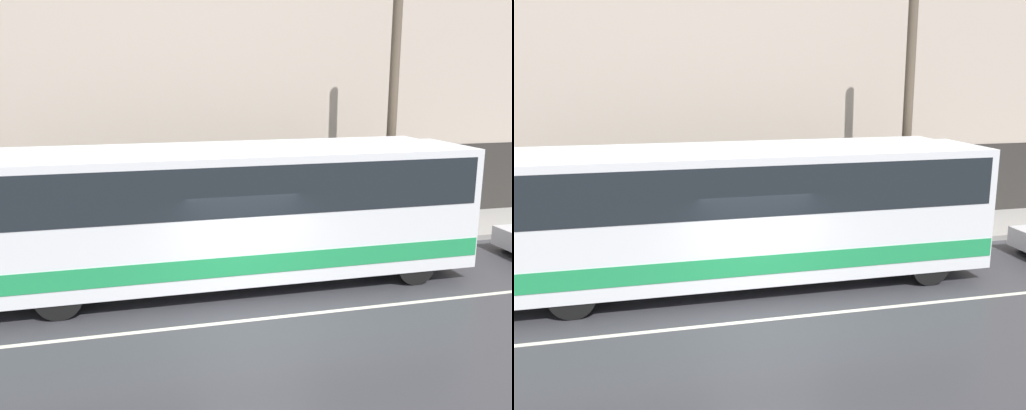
% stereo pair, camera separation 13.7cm
% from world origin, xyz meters
% --- Properties ---
extents(ground_plane, '(60.00, 60.00, 0.00)m').
position_xyz_m(ground_plane, '(0.00, 0.00, 0.00)').
color(ground_plane, '#333338').
extents(sidewalk, '(60.00, 3.12, 0.17)m').
position_xyz_m(sidewalk, '(0.00, 5.56, 0.08)').
color(sidewalk, gray).
rests_on(sidewalk, ground_plane).
extents(building_facade, '(60.00, 0.35, 10.60)m').
position_xyz_m(building_facade, '(0.00, 7.26, 5.11)').
color(building_facade, '#B7A899').
rests_on(building_facade, ground_plane).
extents(lane_stripe, '(54.00, 0.14, 0.01)m').
position_xyz_m(lane_stripe, '(0.00, 0.00, 0.00)').
color(lane_stripe, beige).
rests_on(lane_stripe, ground_plane).
extents(transit_bus, '(12.41, 2.49, 3.45)m').
position_xyz_m(transit_bus, '(-0.19, 2.18, 1.95)').
color(transit_bus, silver).
rests_on(transit_bus, ground_plane).
extents(utility_pole_near, '(0.28, 0.28, 7.67)m').
position_xyz_m(utility_pole_near, '(5.42, 4.59, 4.00)').
color(utility_pole_near, brown).
rests_on(utility_pole_near, sidewalk).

